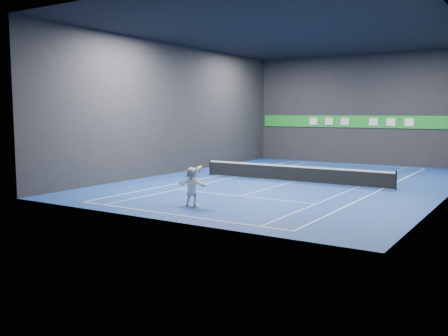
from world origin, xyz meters
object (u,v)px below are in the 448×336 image
Objects in this scene: tennis_ball at (189,145)px; tennis_net at (293,173)px; tennis_racket at (198,170)px; player at (192,187)px.

tennis_ball is 10.04m from tennis_net.
tennis_racket reaches higher than tennis_net.
tennis_ball is at bearing -94.32° from tennis_net.
tennis_ball reaches higher than tennis_net.
tennis_racket is at bearing -12.44° from tennis_ball.
player is 1.89m from tennis_ball.
player is 0.82m from tennis_racket.
tennis_net is 9.95m from tennis_racket.
player is at bearing -92.73° from tennis_net.
player is 0.14× the size of tennis_net.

